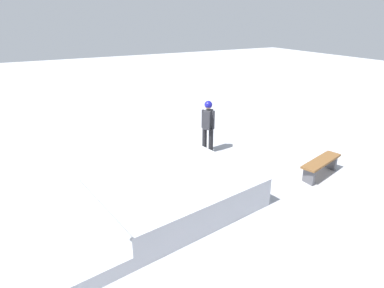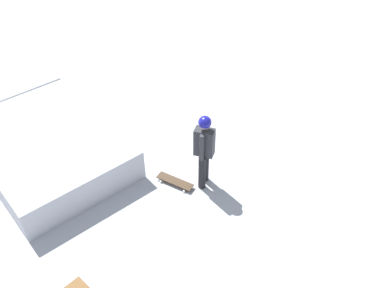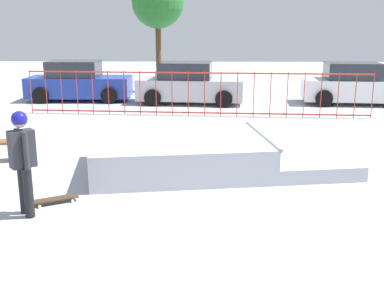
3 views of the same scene
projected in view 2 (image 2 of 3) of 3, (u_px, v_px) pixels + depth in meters
The scene contains 4 objects.
ground_plane at pixel (56, 149), 9.66m from camera, with size 60.00×60.00×0.00m, color #A8AAB2.
skate_ramp at pixel (38, 138), 9.46m from camera, with size 5.73×3.39×0.74m.
skater at pixel (204, 147), 8.20m from camera, with size 0.43×0.41×1.73m.
skateboard at pixel (175, 181), 8.79m from camera, with size 0.80×0.56×0.09m.
Camera 2 is at (-7.78, 1.14, 6.40)m, focal length 39.78 mm.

